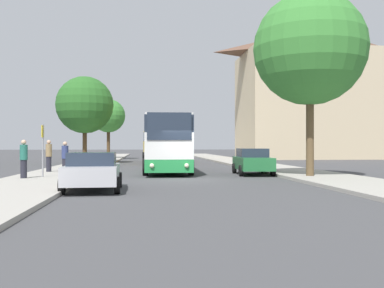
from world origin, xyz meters
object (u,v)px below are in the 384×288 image
parked_car_right_near (253,161)px  pedestrian_walking_back (24,159)px  bus_stop_sign (43,144)px  tree_left_far (85,105)px  bus_middle (157,145)px  parked_car_left_curb (93,171)px  pedestrian_waiting_far (65,158)px  tree_left_near (108,116)px  bus_front (167,143)px  pedestrian_waiting_near (49,155)px  tree_right_near (310,49)px

parked_car_right_near → pedestrian_walking_back: pedestrian_walking_back is taller
bus_stop_sign → tree_left_far: 20.03m
bus_middle → tree_left_far: bearing=-169.9°
parked_car_left_curb → pedestrian_waiting_far: bearing=105.4°
parked_car_left_curb → pedestrian_waiting_far: pedestrian_waiting_far is taller
pedestrian_walking_back → tree_left_near: size_ratio=0.25×
bus_front → parked_car_right_near: bus_front is taller
pedestrian_waiting_near → tree_right_near: bearing=-140.7°
bus_stop_sign → pedestrian_waiting_near: bearing=98.2°
bus_stop_sign → tree_left_near: size_ratio=0.36×
bus_middle → pedestrian_waiting_far: 19.82m
parked_car_right_near → tree_right_near: size_ratio=0.46×
tree_left_far → pedestrian_waiting_far: bearing=-85.9°
parked_car_left_curb → pedestrian_waiting_near: size_ratio=2.18×
pedestrian_waiting_near → bus_stop_sign: bearing=157.1°
parked_car_left_curb → bus_front: bearing=71.9°
pedestrian_waiting_far → pedestrian_walking_back: (-1.44, -2.84, 0.04)m
tree_left_far → tree_right_near: 24.66m
bus_front → pedestrian_walking_back: bearing=-136.9°
pedestrian_waiting_near → tree_left_far: (0.09, 15.16, 4.35)m
bus_middle → pedestrian_waiting_near: size_ratio=6.30×
bus_middle → tree_left_near: 13.57m
parked_car_left_curb → pedestrian_waiting_near: (-3.75, 10.18, 0.35)m
parked_car_left_curb → tree_left_far: tree_left_far is taller
bus_front → bus_middle: (-0.19, 15.46, -0.12)m
pedestrian_waiting_far → tree_right_near: tree_right_near is taller
tree_right_near → bus_middle: bearing=108.6°
pedestrian_waiting_near → tree_left_near: bearing=-33.5°
parked_car_right_near → tree_left_far: size_ratio=0.55×
tree_left_near → pedestrian_waiting_near: bearing=-92.4°
pedestrian_waiting_far → bus_middle: bearing=-165.2°
parked_car_left_curb → tree_left_near: tree_left_near is taller
pedestrian_waiting_near → pedestrian_waiting_far: (1.36, -2.41, -0.06)m
parked_car_right_near → bus_stop_sign: size_ratio=1.68×
pedestrian_waiting_near → pedestrian_waiting_far: size_ratio=1.06×
parked_car_left_curb → bus_stop_sign: bus_stop_sign is taller
parked_car_left_curb → bus_stop_sign: (-3.10, 5.66, 1.00)m
pedestrian_waiting_near → tree_left_near: 28.72m
bus_stop_sign → tree_left_far: tree_left_far is taller
pedestrian_waiting_far → pedestrian_walking_back: bearing=4.1°
bus_middle → bus_stop_sign: (-6.25, -21.13, 0.04)m
bus_stop_sign → pedestrian_walking_back: bearing=-135.1°
bus_middle → bus_stop_sign: 22.03m
bus_stop_sign → pedestrian_waiting_near: 4.61m
pedestrian_waiting_near → tree_left_near: size_ratio=0.26×
bus_front → parked_car_left_curb: size_ratio=2.52×
bus_middle → pedestrian_waiting_far: size_ratio=6.70×
bus_middle → pedestrian_waiting_near: 17.99m
bus_middle → parked_car_right_near: size_ratio=2.72×
tree_left_far → bus_middle: bearing=12.0°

